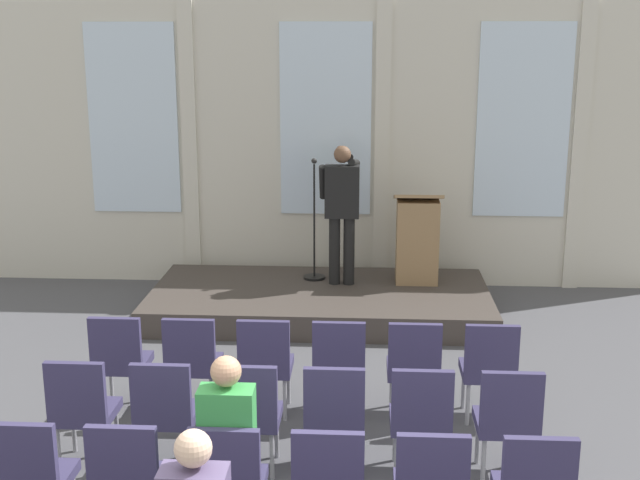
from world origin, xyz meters
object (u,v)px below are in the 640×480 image
object	(u,v)px
chair_r0_c1	(192,358)
chair_r1_c2	(249,410)
chair_r0_c5	(489,365)
chair_r0_c4	(414,363)
chair_r0_c0	(120,356)
chair_r1_c1	(165,408)
chair_r2_c2	(228,478)
lectern	(417,239)
chair_r0_c2	(265,360)
audience_r2_c2	(229,442)
chair_r1_c3	(335,412)
chair_r1_c5	(508,416)
chair_r0_c3	(339,361)
mic_stand	(314,253)
chair_r2_c0	(31,472)
chair_r1_c0	(82,406)
chair_r1_c4	(421,414)
speaker	(342,204)
chair_r2_c1	(128,475)

from	to	relation	value
chair_r0_c1	chair_r1_c2	distance (m)	1.20
chair_r0_c5	chair_r0_c4	bearing A→B (deg)	180.00
chair_r0_c0	chair_r1_c1	distance (m)	1.20
chair_r2_c2	chair_r1_c1	bearing A→B (deg)	123.21
lectern	chair_r2_c2	distance (m)	5.45
chair_r0_c2	audience_r2_c2	size ratio (longest dim) A/B	0.69
chair_r1_c3	chair_r2_c2	xyz separation A→B (m)	(-0.66, -1.00, 0.00)
chair_r1_c5	chair_r2_c2	xyz separation A→B (m)	(-1.97, -1.00, 0.00)
chair_r0_c2	chair_r0_c3	distance (m)	0.66
chair_r0_c0	chair_r2_c2	xyz separation A→B (m)	(1.31, -2.01, 0.00)
mic_stand	chair_r1_c1	distance (m)	4.38
mic_stand	chair_r0_c5	size ratio (longest dim) A/B	1.65
chair_r0_c0	chair_r2_c0	bearing A→B (deg)	-90.00
chair_r0_c2	chair_r1_c2	distance (m)	1.00
chair_r0_c2	chair_r2_c2	world-z (taller)	same
chair_r2_c0	chair_r0_c3	bearing A→B (deg)	45.52
chair_r1_c0	chair_r1_c5	bearing A→B (deg)	0.00
chair_r0_c1	audience_r2_c2	bearing A→B (deg)	-71.19
chair_r0_c3	chair_r1_c1	size ratio (longest dim) A/B	1.00
chair_r0_c0	chair_r1_c2	xyz separation A→B (m)	(1.31, -1.00, 0.00)
chair_r0_c2	chair_r1_c1	distance (m)	1.20
chair_r1_c5	audience_r2_c2	bearing A→B (deg)	-154.87
chair_r0_c3	audience_r2_c2	bearing A→B (deg)	-108.81
chair_r0_c2	chair_r1_c4	xyz separation A→B (m)	(1.31, -1.00, 0.00)
chair_r0_c4	chair_r1_c1	bearing A→B (deg)	-153.01
chair_r1_c1	chair_r1_c5	size ratio (longest dim) A/B	1.00
lectern	chair_r0_c2	distance (m)	3.58
chair_r1_c0	audience_r2_c2	world-z (taller)	audience_r2_c2
mic_stand	chair_r1_c4	size ratio (longest dim) A/B	1.65
chair_r0_c5	chair_r2_c2	xyz separation A→B (m)	(-1.97, -2.01, 0.00)
mic_stand	chair_r0_c5	bearing A→B (deg)	-62.07
chair_r0_c0	chair_r0_c1	distance (m)	0.66
chair_r1_c2	audience_r2_c2	distance (m)	0.95
chair_r1_c1	chair_r2_c0	world-z (taller)	same
chair_r0_c2	chair_r0_c3	xyz separation A→B (m)	(0.66, 0.00, 0.00)
chair_r0_c3	chair_r1_c2	world-z (taller)	same
chair_r2_c0	audience_r2_c2	distance (m)	1.33
chair_r0_c1	chair_r2_c0	distance (m)	2.11
lectern	chair_r0_c1	bearing A→B (deg)	-124.09
chair_r0_c0	chair_r2_c2	distance (m)	2.40
chair_r0_c1	chair_r0_c5	xyz separation A→B (m)	(2.63, 0.00, 0.00)
speaker	chair_r0_c2	distance (m)	3.24
lectern	chair_r1_c2	xyz separation A→B (m)	(-1.52, -4.22, -0.32)
speaker	mic_stand	bearing A→B (deg)	151.17
chair_r0_c1	chair_r1_c3	size ratio (longest dim) A/B	1.00
chair_r0_c2	chair_r1_c3	distance (m)	1.20
speaker	chair_r0_c3	size ratio (longest dim) A/B	1.85
chair_r0_c5	chair_r0_c1	bearing A→B (deg)	180.00
speaker	chair_r1_c3	world-z (taller)	speaker
chair_r2_c1	chair_r1_c4	bearing A→B (deg)	26.99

